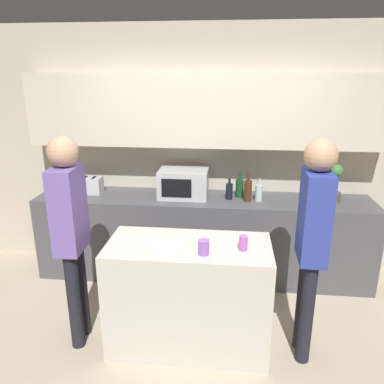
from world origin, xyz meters
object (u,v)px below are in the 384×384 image
person_left (313,233)px  bottle_0 (229,191)px  bottle_3 (259,192)px  plate_on_island (166,247)px  toaster (90,185)px  bottle_1 (240,188)px  cup_1 (204,247)px  bottle_2 (248,190)px  person_center (70,225)px  potted_plant (335,183)px  cup_0 (243,243)px  microwave (184,183)px

person_left → bottle_0: bearing=29.6°
bottle_3 → bottle_0: bearing=176.0°
plate_on_island → bottle_0: bearing=69.3°
toaster → bottle_0: bearing=-1.4°
bottle_1 → toaster: bearing=-178.3°
plate_on_island → cup_1: (0.30, -0.07, 0.05)m
bottle_2 → person_center: size_ratio=0.17×
bottle_2 → person_left: 1.21m
potted_plant → bottle_2: (-0.89, -0.08, -0.08)m
cup_0 → person_left: person_left is taller
toaster → bottle_0: (1.54, -0.04, -0.00)m
bottle_1 → person_center: 1.86m
plate_on_island → toaster: bearing=130.1°
person_center → microwave: bearing=146.2°
potted_plant → cup_1: potted_plant is taller
person_center → cup_1: bearing=81.3°
bottle_0 → person_center: bearing=-135.4°
bottle_3 → bottle_2: bearing=-168.0°
potted_plant → bottle_0: size_ratio=1.70×
bottle_2 → cup_0: 1.16m
toaster → bottle_2: (1.73, -0.08, 0.03)m
microwave → toaster: bearing=179.9°
microwave → bottle_2: 0.69m
bottle_2 → bottle_3: (0.12, 0.02, -0.03)m
bottle_3 → plate_on_island: 1.44m
bottle_2 → cup_1: 1.31m
microwave → bottle_3: (0.80, -0.06, -0.06)m
plate_on_island → cup_0: 0.59m
person_left → toaster: bearing=62.3°
bottle_2 → person_left: (0.43, -1.13, 0.03)m
potted_plant → cup_1: size_ratio=3.52×
bottle_3 → bottle_1: bearing=151.4°
potted_plant → person_left: person_left is taller
bottle_2 → bottle_3: size_ratio=1.28×
plate_on_island → bottle_1: bearing=66.4°
bottle_2 → cup_0: (-0.07, -1.16, -0.06)m
toaster → person_left: 2.48m
microwave → cup_1: (0.32, -1.34, -0.09)m
bottle_1 → cup_0: (0.01, -1.29, -0.04)m
potted_plant → bottle_0: 1.09m
toaster → bottle_1: size_ratio=0.98×
person_center → cup_0: bearing=86.7°
bottle_2 → plate_on_island: size_ratio=1.17×
microwave → toaster: microwave is taller
bottle_2 → plate_on_island: bearing=-119.0°
microwave → person_center: size_ratio=0.30×
person_left → person_center: (-1.85, -0.03, -0.01)m
bottle_0 → cup_0: size_ratio=2.02×
microwave → cup_1: bearing=-76.6°
cup_1 → bottle_3: bearing=69.5°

